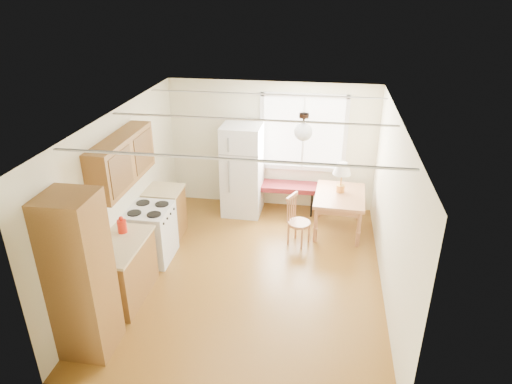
% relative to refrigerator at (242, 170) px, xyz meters
% --- Properties ---
extents(room_shell, '(4.60, 5.60, 2.62)m').
position_rel_refrigerator_xyz_m(room_shell, '(0.51, -2.07, 0.36)').
color(room_shell, brown).
rests_on(room_shell, ground).
extents(kitchen_run, '(0.65, 3.40, 2.20)m').
position_rel_refrigerator_xyz_m(kitchen_run, '(-1.21, -2.70, -0.05)').
color(kitchen_run, brown).
rests_on(kitchen_run, ground).
extents(window_unit, '(1.64, 0.05, 1.51)m').
position_rel_refrigerator_xyz_m(window_unit, '(1.11, 0.41, 0.66)').
color(window_unit, white).
rests_on(window_unit, room_shell).
extents(pendant_light, '(0.26, 0.26, 0.40)m').
position_rel_refrigerator_xyz_m(pendant_light, '(1.21, -1.67, 1.35)').
color(pendant_light, black).
rests_on(pendant_light, room_shell).
extents(refrigerator, '(0.75, 0.77, 1.77)m').
position_rel_refrigerator_xyz_m(refrigerator, '(0.00, 0.00, 0.00)').
color(refrigerator, silver).
rests_on(refrigerator, ground).
extents(bench, '(1.24, 0.47, 0.57)m').
position_rel_refrigerator_xyz_m(bench, '(0.83, 0.15, -0.38)').
color(bench, maroon).
rests_on(bench, ground).
extents(dining_table, '(0.93, 1.20, 0.72)m').
position_rel_refrigerator_xyz_m(dining_table, '(1.85, -0.47, -0.27)').
color(dining_table, '#9D613C').
rests_on(dining_table, ground).
extents(chair, '(0.44, 0.43, 0.88)m').
position_rel_refrigerator_xyz_m(chair, '(1.10, -1.02, -0.39)').
color(chair, '#9D613C').
rests_on(chair, ground).
extents(table_lamp, '(0.32, 0.32, 0.56)m').
position_rel_refrigerator_xyz_m(table_lamp, '(1.85, -0.35, 0.24)').
color(table_lamp, '#BA883B').
rests_on(table_lamp, dining_table).
extents(coffee_maker, '(0.22, 0.27, 0.38)m').
position_rel_refrigerator_xyz_m(coffee_maker, '(-1.21, -3.39, 0.15)').
color(coffee_maker, black).
rests_on(coffee_maker, kitchen_run).
extents(kettle, '(0.13, 0.13, 0.26)m').
position_rel_refrigerator_xyz_m(kettle, '(-1.26, -2.62, 0.12)').
color(kettle, red).
rests_on(kettle, kitchen_run).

